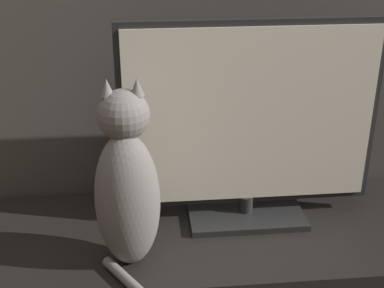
{
  "coord_description": "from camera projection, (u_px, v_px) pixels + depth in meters",
  "views": [
    {
      "loc": [
        -0.19,
        -0.43,
        1.42
      ],
      "look_at": [
        -0.06,
        0.9,
        0.81
      ],
      "focal_mm": 50.0,
      "sensor_mm": 36.0,
      "label": 1
    }
  ],
  "objects": [
    {
      "name": "tv",
      "position": [
        249.0,
        127.0,
        1.58
      ],
      "size": [
        0.77,
        0.22,
        0.62
      ],
      "color": "black",
      "rests_on": "tv_stand"
    },
    {
      "name": "cat",
      "position": [
        127.0,
        186.0,
        1.4
      ],
      "size": [
        0.18,
        0.32,
        0.52
      ],
      "rotation": [
        0.0,
        0.0,
        -0.02
      ],
      "color": "gray",
      "rests_on": "tv_stand"
    }
  ]
}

